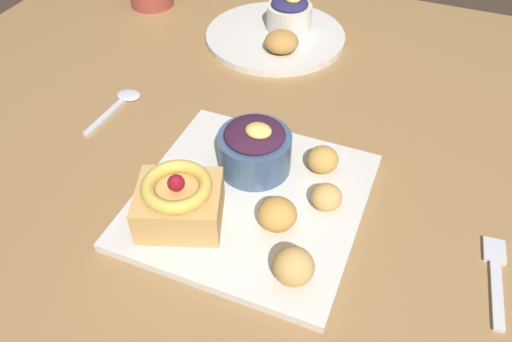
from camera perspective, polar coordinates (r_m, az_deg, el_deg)
The scene contains 13 objects.
dining_table at distance 0.84m, azimuth 6.28°, elevation 0.84°, with size 1.41×0.96×0.73m.
front_plate at distance 0.65m, azimuth -0.67°, elevation -3.29°, with size 0.28×0.28×0.01m, color silver.
cake_slice at distance 0.60m, azimuth -8.77°, elevation -3.41°, with size 0.12×0.12×0.07m.
berry_ramekin at distance 0.66m, azimuth -0.15°, elevation 2.63°, with size 0.10×0.10×0.08m.
fritter_front at distance 0.67m, azimuth 7.61°, elevation 1.30°, with size 0.04×0.04×0.03m, color gold.
fritter_middle at distance 0.63m, azimuth 8.03°, elevation -2.96°, with size 0.04×0.04×0.03m, color tan.
fritter_back at distance 0.60m, azimuth 2.43°, elevation -4.94°, with size 0.05×0.05×0.04m, color gold.
fritter_extra at distance 0.55m, azimuth 4.30°, elevation -10.78°, with size 0.05×0.05×0.04m, color tan.
back_plate at distance 0.98m, azimuth 2.21°, elevation 15.11°, with size 0.26×0.26×0.01m, color silver.
back_ramekin at distance 0.98m, azimuth 3.82°, elevation 17.46°, with size 0.08×0.08×0.07m.
back_pastry at distance 0.92m, azimuth 2.94°, elevation 14.51°, with size 0.06×0.06×0.04m, color #B77F3D.
fork at distance 0.64m, azimuth 25.63°, elevation -10.54°, with size 0.03×0.13×0.00m.
spoon at distance 0.84m, azimuth -15.36°, elevation 7.35°, with size 0.04×0.13×0.00m.
Camera 1 is at (0.14, -0.60, 1.21)m, focal length 35.11 mm.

